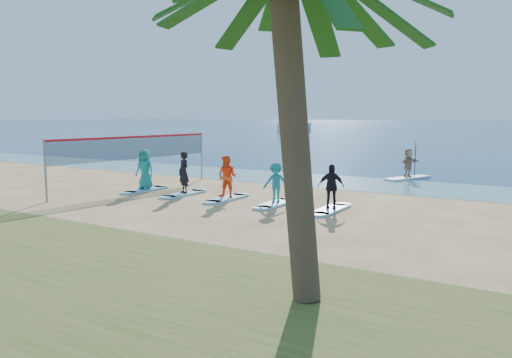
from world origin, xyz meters
The scene contains 16 objects.
ground centered at (0.00, 0.00, 0.00)m, with size 600.00×600.00×0.00m, color tan.
shallow_water centered at (0.00, 10.50, 0.01)m, with size 600.00×600.00×0.00m, color teal.
volleyball_net centered at (-6.30, 3.31, 1.90)m, with size 0.89×9.05×2.50m.
paddleboard centered at (3.64, 13.47, 0.06)m, with size 0.70×3.00×0.12m, color silver.
paddleboarder centered at (3.64, 13.47, 0.89)m, with size 1.43×0.45×1.54m, color tan.
boat_offshore_a centered at (-34.68, 74.56, 0.00)m, with size 2.46×6.94×1.88m, color silver.
surfboard_0 centered at (-5.45, 3.03, 0.04)m, with size 0.70×2.20×0.09m, color #8CCCD9.
student_0 centered at (-5.45, 3.03, 0.99)m, with size 0.88×0.57×1.80m, color teal.
surfboard_1 centered at (-3.18, 3.03, 0.04)m, with size 0.70×2.20×0.09m, color #8CCCD9.
student_1 centered at (-3.18, 3.03, 0.99)m, with size 0.65×0.43×1.79m, color black.
surfboard_2 centered at (-0.91, 3.03, 0.04)m, with size 0.70×2.20×0.09m, color #8CCCD9.
student_2 centered at (-0.91, 3.03, 0.95)m, with size 0.83×0.65×1.71m, color #FF521A.
surfboard_3 centered at (1.36, 3.03, 0.04)m, with size 0.70×2.20×0.09m, color #8CCCD9.
student_3 centered at (1.36, 3.03, 0.86)m, with size 1.00×0.57×1.55m, color teal.
surfboard_4 centered at (3.64, 3.03, 0.04)m, with size 0.70×2.20×0.09m, color #8CCCD9.
student_4 centered at (3.64, 3.03, 0.89)m, with size 0.94×0.39×1.60m, color black.
Camera 1 is at (10.61, -13.44, 3.44)m, focal length 35.00 mm.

